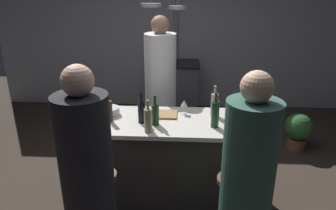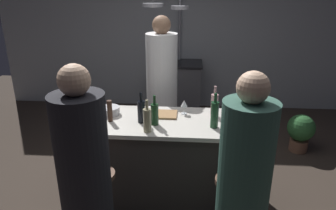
% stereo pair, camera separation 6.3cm
% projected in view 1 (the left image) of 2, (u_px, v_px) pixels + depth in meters
% --- Properties ---
extents(ground_plane, '(9.00, 9.00, 0.00)m').
position_uv_depth(ground_plane, '(167.00, 197.00, 3.37)').
color(ground_plane, '#382D26').
extents(back_wall, '(6.40, 0.16, 2.60)m').
position_uv_depth(back_wall, '(177.00, 35.00, 5.56)').
color(back_wall, '#9EA3A8').
rests_on(back_wall, ground_plane).
extents(kitchen_island, '(1.80, 0.72, 0.90)m').
position_uv_depth(kitchen_island, '(167.00, 160.00, 3.21)').
color(kitchen_island, '#332D2B').
rests_on(kitchen_island, ground_plane).
extents(stove_range, '(0.80, 0.64, 0.89)m').
position_uv_depth(stove_range, '(175.00, 88.00, 5.50)').
color(stove_range, '#47474C').
rests_on(stove_range, ground_plane).
extents(chef, '(0.38, 0.38, 1.80)m').
position_uv_depth(chef, '(161.00, 95.00, 3.94)').
color(chef, white).
rests_on(chef, ground_plane).
extents(bar_stool_left, '(0.28, 0.28, 0.68)m').
position_uv_depth(bar_stool_left, '(103.00, 204.00, 2.69)').
color(bar_stool_left, '#4C4C51').
rests_on(bar_stool_left, ground_plane).
extents(guest_left, '(0.36, 0.36, 1.69)m').
position_uv_depth(guest_left, '(89.00, 192.00, 2.18)').
color(guest_left, black).
rests_on(guest_left, ground_plane).
extents(bar_stool_right, '(0.28, 0.28, 0.68)m').
position_uv_depth(bar_stool_right, '(231.00, 209.00, 2.63)').
color(bar_stool_right, '#4C4C51').
rests_on(bar_stool_right, ground_plane).
extents(guest_right, '(0.35, 0.35, 1.66)m').
position_uv_depth(guest_right, '(245.00, 198.00, 2.14)').
color(guest_right, '#33594C').
rests_on(guest_right, ground_plane).
extents(overhead_pot_rack, '(0.60, 1.36, 2.17)m').
position_uv_depth(overhead_pot_rack, '(170.00, 21.00, 4.66)').
color(overhead_pot_rack, gray).
rests_on(overhead_pot_rack, ground_plane).
extents(potted_plant, '(0.36, 0.36, 0.52)m').
position_uv_depth(potted_plant, '(298.00, 129.00, 4.26)').
color(potted_plant, brown).
rests_on(potted_plant, ground_plane).
extents(cutting_board, '(0.32, 0.22, 0.02)m').
position_uv_depth(cutting_board, '(161.00, 114.00, 3.16)').
color(cutting_board, '#997047').
rests_on(cutting_board, kitchen_island).
extents(pepper_mill, '(0.05, 0.05, 0.21)m').
position_uv_depth(pepper_mill, '(110.00, 111.00, 2.98)').
color(pepper_mill, '#382319').
rests_on(pepper_mill, kitchen_island).
extents(wine_bottle_red, '(0.07, 0.07, 0.29)m').
position_uv_depth(wine_bottle_red, '(155.00, 114.00, 2.92)').
color(wine_bottle_red, '#143319').
rests_on(wine_bottle_red, kitchen_island).
extents(wine_bottle_rose, '(0.07, 0.07, 0.31)m').
position_uv_depth(wine_bottle_rose, '(214.00, 104.00, 3.11)').
color(wine_bottle_rose, '#B78C8E').
rests_on(wine_bottle_rose, kitchen_island).
extents(wine_bottle_green, '(0.07, 0.07, 0.33)m').
position_uv_depth(wine_bottle_green, '(215.00, 114.00, 2.86)').
color(wine_bottle_green, '#193D23').
rests_on(wine_bottle_green, kitchen_island).
extents(wine_bottle_dark, '(0.07, 0.07, 0.30)m').
position_uv_depth(wine_bottle_dark, '(142.00, 111.00, 2.96)').
color(wine_bottle_dark, black).
rests_on(wine_bottle_dark, kitchen_island).
extents(wine_bottle_white, '(0.07, 0.07, 0.30)m').
position_uv_depth(wine_bottle_white, '(148.00, 120.00, 2.77)').
color(wine_bottle_white, gray).
rests_on(wine_bottle_white, kitchen_island).
extents(wine_glass_near_right_guest, '(0.07, 0.07, 0.15)m').
position_uv_depth(wine_glass_near_right_guest, '(81.00, 111.00, 2.99)').
color(wine_glass_near_right_guest, silver).
rests_on(wine_glass_near_right_guest, kitchen_island).
extents(wine_glass_near_left_guest, '(0.07, 0.07, 0.15)m').
position_uv_depth(wine_glass_near_left_guest, '(184.00, 104.00, 3.16)').
color(wine_glass_near_left_guest, silver).
rests_on(wine_glass_near_left_guest, kitchen_island).
extents(mixing_bowl_steel, '(0.20, 0.20, 0.08)m').
position_uv_depth(mixing_bowl_steel, '(109.00, 111.00, 3.17)').
color(mixing_bowl_steel, '#B7B7BC').
rests_on(mixing_bowl_steel, kitchen_island).
extents(mixing_bowl_blue, '(0.18, 0.18, 0.08)m').
position_uv_depth(mixing_bowl_blue, '(243.00, 118.00, 2.99)').
color(mixing_bowl_blue, '#334C6B').
rests_on(mixing_bowl_blue, kitchen_island).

